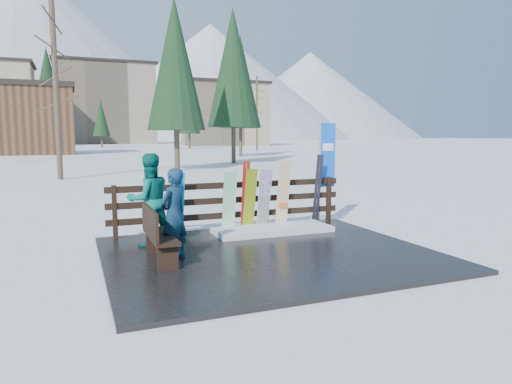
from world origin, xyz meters
name	(u,v)px	position (x,y,z in m)	size (l,w,h in m)	color
ground	(269,256)	(0.00, 0.00, 0.00)	(700.00, 700.00, 0.00)	white
deck	(269,254)	(0.00, 0.00, 0.04)	(6.00, 5.00, 0.08)	black
fence	(231,202)	(0.00, 2.20, 0.74)	(5.60, 0.10, 1.15)	black
snow_patch	(273,229)	(0.79, 1.60, 0.14)	(2.67, 1.00, 0.12)	white
bench	(156,233)	(-2.09, 0.10, 0.60)	(0.41, 1.50, 0.97)	black
snowboard_0	(177,204)	(-1.31, 1.98, 0.78)	(0.30, 0.03, 1.43)	#118AC1
snowboard_1	(229,202)	(-0.12, 1.98, 0.78)	(0.30, 0.03, 1.41)	white
snowboard_2	(250,200)	(0.37, 1.98, 0.80)	(0.27, 0.03, 1.47)	#DDF60D
snowboard_3	(264,199)	(0.74, 1.98, 0.79)	(0.29, 0.03, 1.45)	white
snowboard_4	(263,201)	(0.71, 1.98, 0.75)	(0.26, 0.03, 1.35)	black
snowboard_5	(283,195)	(1.22, 1.98, 0.88)	(0.30, 0.03, 1.61)	silver
ski_pair_a	(245,196)	(0.29, 2.05, 0.88)	(0.16, 0.22, 1.61)	#A61714
ski_pair_b	(318,190)	(2.19, 2.05, 0.94)	(0.17, 0.26, 1.73)	black
rental_flag	(326,159)	(2.53, 2.25, 1.69)	(0.45, 0.04, 2.60)	silver
person_front	(174,214)	(-1.77, 0.13, 0.89)	(0.59, 0.39, 1.63)	navy
person_back	(149,200)	(-2.00, 1.34, 1.00)	(0.89, 0.70, 1.84)	#065C54
resort_buildings	(89,105)	(1.03, 115.41, 9.81)	(73.00, 87.60, 22.60)	tan
trees	(131,105)	(3.28, 48.36, 5.82)	(41.97, 68.73, 13.33)	#382B1E
mountains	(56,63)	(-10.50, 328.41, 50.20)	(520.00, 260.00, 120.00)	white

